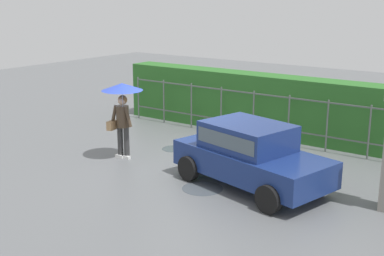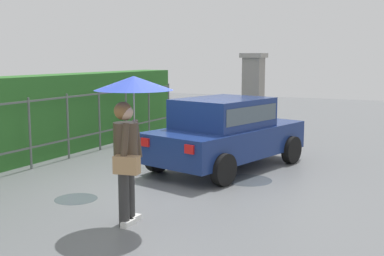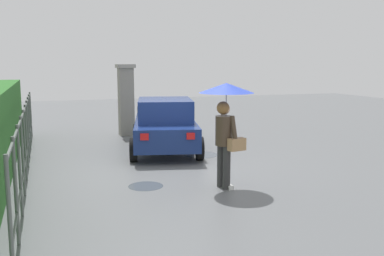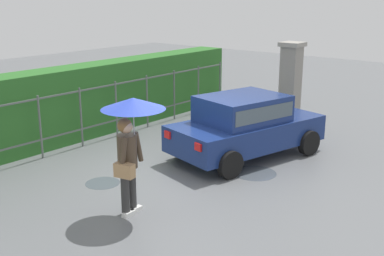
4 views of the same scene
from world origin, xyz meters
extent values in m
plane|color=slate|center=(0.00, 0.00, 0.00)|extent=(40.00, 40.00, 0.00)
cube|color=navy|center=(1.82, -0.35, 0.58)|extent=(3.98, 2.46, 0.60)
cube|color=navy|center=(1.67, -0.31, 1.18)|extent=(2.19, 1.85, 0.60)
cube|color=#4C5B66|center=(1.67, -0.31, 1.20)|extent=(2.04, 1.83, 0.33)
cylinder|color=black|center=(3.23, 0.17, 0.30)|extent=(0.63, 0.32, 0.60)
cylinder|color=black|center=(2.83, -1.46, 0.30)|extent=(0.63, 0.32, 0.60)
cylinder|color=black|center=(0.80, 0.76, 0.30)|extent=(0.63, 0.32, 0.60)
cylinder|color=black|center=(0.40, -0.87, 0.30)|extent=(0.63, 0.32, 0.60)
cube|color=red|center=(0.14, 0.62, 0.73)|extent=(0.11, 0.21, 0.16)
cube|color=red|center=(-0.12, -0.45, 0.73)|extent=(0.11, 0.21, 0.16)
cylinder|color=#333333|center=(-1.99, -0.44, 0.43)|extent=(0.15, 0.15, 0.86)
cylinder|color=#333333|center=(-2.19, -0.48, 0.43)|extent=(0.15, 0.15, 0.86)
cube|color=white|center=(-1.98, -0.50, 0.04)|extent=(0.26, 0.10, 0.08)
cube|color=white|center=(-2.17, -0.54, 0.04)|extent=(0.26, 0.10, 0.08)
cylinder|color=#473828|center=(-2.09, -0.46, 1.15)|extent=(0.34, 0.34, 0.58)
sphere|color=#DBAD89|center=(-2.09, -0.46, 1.58)|extent=(0.22, 0.22, 0.22)
sphere|color=olive|center=(-2.09, -0.43, 1.60)|extent=(0.25, 0.25, 0.25)
cylinder|color=#473828|center=(-1.86, -0.50, 1.18)|extent=(0.24, 0.13, 0.56)
cylinder|color=#473828|center=(-2.29, -0.58, 1.18)|extent=(0.24, 0.13, 0.56)
cylinder|color=#B2B2B7|center=(-1.99, -0.54, 1.50)|extent=(0.02, 0.02, 0.77)
cone|color=blue|center=(-1.99, -0.54, 1.98)|extent=(1.09, 1.09, 0.19)
cube|color=tan|center=(-2.32, -0.63, 0.91)|extent=(0.22, 0.36, 0.24)
cube|color=gray|center=(4.85, 0.17, 1.15)|extent=(0.48, 0.48, 2.30)
cube|color=#9E998E|center=(4.85, 0.17, 2.36)|extent=(0.60, 0.60, 0.12)
cylinder|color=#59605B|center=(-1.33, 3.26, 0.75)|extent=(0.05, 0.05, 1.50)
cylinder|color=#59605B|center=(-0.16, 3.26, 0.75)|extent=(0.05, 0.05, 1.50)
cylinder|color=#59605B|center=(1.01, 3.26, 0.75)|extent=(0.05, 0.05, 1.50)
cylinder|color=#59605B|center=(2.18, 3.26, 0.75)|extent=(0.05, 0.05, 1.50)
cylinder|color=#59605B|center=(3.36, 3.26, 0.75)|extent=(0.05, 0.05, 1.50)
cylinder|color=#59605B|center=(4.53, 3.26, 0.75)|extent=(0.05, 0.05, 1.50)
cylinder|color=#59605B|center=(5.70, 3.26, 0.75)|extent=(0.05, 0.05, 1.50)
cube|color=#59605B|center=(0.43, 3.26, 1.42)|extent=(10.55, 0.03, 0.04)
cube|color=#59605B|center=(0.43, 3.26, 0.45)|extent=(10.55, 0.03, 0.04)
cube|color=#2D6B28|center=(0.43, 4.00, 0.95)|extent=(11.55, 0.90, 1.90)
cylinder|color=#4C545B|center=(0.98, -1.12, 0.00)|extent=(0.95, 0.95, 0.00)
cylinder|color=#4C545B|center=(-1.47, 0.98, 0.00)|extent=(0.71, 0.71, 0.00)
camera|label=1|loc=(7.19, -10.14, 4.27)|focal=47.67mm
camera|label=2|loc=(-7.62, -4.27, 2.34)|focal=45.88mm
camera|label=3|loc=(-9.70, 2.86, 2.45)|focal=40.24mm
camera|label=4|loc=(-7.44, -6.26, 3.75)|focal=45.31mm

